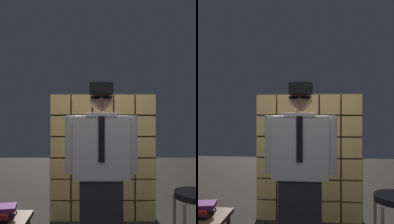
# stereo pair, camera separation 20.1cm
# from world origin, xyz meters

# --- Properties ---
(glass_block_wall) EXTENTS (1.43, 0.10, 1.71)m
(glass_block_wall) POSITION_xyz_m (0.00, 1.46, 0.84)
(glass_block_wall) COLOR #F2C672
(glass_block_wall) RESTS_ON ground
(standing_person) EXTENTS (0.68, 0.28, 1.72)m
(standing_person) POSITION_xyz_m (-0.04, 0.45, 0.90)
(standing_person) COLOR #28282D
(standing_person) RESTS_ON ground
(book_stack) EXTENTS (0.27, 0.20, 0.11)m
(book_stack) POSITION_xyz_m (-0.89, 0.18, 0.61)
(book_stack) COLOR black
(book_stack) RESTS_ON side_table
(coffee_mug) EXTENTS (0.13, 0.08, 0.09)m
(coffee_mug) POSITION_xyz_m (-0.82, 0.20, 0.60)
(coffee_mug) COLOR navy
(coffee_mug) RESTS_ON side_table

